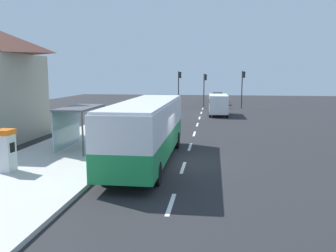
% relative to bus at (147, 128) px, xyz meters
% --- Properties ---
extents(ground_plane, '(56.00, 92.00, 0.04)m').
position_rel_bus_xyz_m(ground_plane, '(1.71, 14.16, -1.86)').
color(ground_plane, '#262628').
extents(sidewalk_platform, '(6.20, 30.00, 0.18)m').
position_rel_bus_xyz_m(sidewalk_platform, '(-4.69, 2.16, -1.75)').
color(sidewalk_platform, beige).
rests_on(sidewalk_platform, ground).
extents(lane_stripe_seg_0, '(0.16, 2.20, 0.01)m').
position_rel_bus_xyz_m(lane_stripe_seg_0, '(1.96, -5.84, -1.84)').
color(lane_stripe_seg_0, silver).
rests_on(lane_stripe_seg_0, ground).
extents(lane_stripe_seg_1, '(0.16, 2.20, 0.01)m').
position_rel_bus_xyz_m(lane_stripe_seg_1, '(1.96, -0.84, -1.84)').
color(lane_stripe_seg_1, silver).
rests_on(lane_stripe_seg_1, ground).
extents(lane_stripe_seg_2, '(0.16, 2.20, 0.01)m').
position_rel_bus_xyz_m(lane_stripe_seg_2, '(1.96, 4.16, -1.84)').
color(lane_stripe_seg_2, silver).
rests_on(lane_stripe_seg_2, ground).
extents(lane_stripe_seg_3, '(0.16, 2.20, 0.01)m').
position_rel_bus_xyz_m(lane_stripe_seg_3, '(1.96, 9.16, -1.84)').
color(lane_stripe_seg_3, silver).
rests_on(lane_stripe_seg_3, ground).
extents(lane_stripe_seg_4, '(0.16, 2.20, 0.01)m').
position_rel_bus_xyz_m(lane_stripe_seg_4, '(1.96, 14.16, -1.84)').
color(lane_stripe_seg_4, silver).
rests_on(lane_stripe_seg_4, ground).
extents(lane_stripe_seg_5, '(0.16, 2.20, 0.01)m').
position_rel_bus_xyz_m(lane_stripe_seg_5, '(1.96, 19.16, -1.84)').
color(lane_stripe_seg_5, silver).
rests_on(lane_stripe_seg_5, ground).
extents(lane_stripe_seg_6, '(0.16, 2.20, 0.01)m').
position_rel_bus_xyz_m(lane_stripe_seg_6, '(1.96, 24.16, -1.84)').
color(lane_stripe_seg_6, silver).
rests_on(lane_stripe_seg_6, ground).
extents(lane_stripe_seg_7, '(0.16, 2.20, 0.01)m').
position_rel_bus_xyz_m(lane_stripe_seg_7, '(1.96, 29.16, -1.84)').
color(lane_stripe_seg_7, silver).
rests_on(lane_stripe_seg_7, ground).
extents(bus, '(2.58, 11.02, 3.21)m').
position_rel_bus_xyz_m(bus, '(0.00, 0.00, 0.00)').
color(bus, '#1E8C47').
rests_on(bus, ground).
extents(white_van, '(2.11, 5.24, 2.30)m').
position_rel_bus_xyz_m(white_van, '(3.91, 21.81, -0.50)').
color(white_van, white).
rests_on(white_van, ground).
extents(sedan_near, '(1.93, 4.44, 1.52)m').
position_rel_bus_xyz_m(sedan_near, '(4.01, 35.81, -1.05)').
color(sedan_near, black).
rests_on(sedan_near, ground).
extents(sedan_far, '(2.04, 4.49, 1.52)m').
position_rel_bus_xyz_m(sedan_far, '(4.02, 42.10, -1.05)').
color(sedan_far, black).
rests_on(sedan_far, ground).
extents(ticket_machine, '(0.66, 0.76, 1.94)m').
position_rel_bus_xyz_m(ticket_machine, '(-5.89, -3.17, -0.67)').
color(ticket_machine, silver).
rests_on(ticket_machine, sidewalk_platform).
extents(recycling_bin_orange, '(0.52, 0.52, 0.95)m').
position_rel_bus_xyz_m(recycling_bin_orange, '(-2.49, 2.62, -1.19)').
color(recycling_bin_orange, orange).
rests_on(recycling_bin_orange, sidewalk_platform).
extents(recycling_bin_blue, '(0.52, 0.52, 0.95)m').
position_rel_bus_xyz_m(recycling_bin_blue, '(-2.49, 3.32, -1.19)').
color(recycling_bin_blue, blue).
rests_on(recycling_bin_blue, sidewalk_platform).
extents(traffic_light_near_side, '(0.49, 0.28, 5.00)m').
position_rel_bus_xyz_m(traffic_light_near_side, '(7.21, 30.43, 1.48)').
color(traffic_light_near_side, '#2D2D2D').
rests_on(traffic_light_near_side, ground).
extents(traffic_light_far_side, '(0.49, 0.28, 4.95)m').
position_rel_bus_xyz_m(traffic_light_far_side, '(-1.39, 31.23, 1.45)').
color(traffic_light_far_side, '#2D2D2D').
rests_on(traffic_light_far_side, ground).
extents(traffic_light_median, '(0.49, 0.28, 4.64)m').
position_rel_bus_xyz_m(traffic_light_median, '(2.12, 32.03, 1.26)').
color(traffic_light_median, '#2D2D2D').
rests_on(traffic_light_median, ground).
extents(bus_shelter, '(1.80, 4.00, 2.50)m').
position_rel_bus_xyz_m(bus_shelter, '(-4.70, 2.04, 0.25)').
color(bus_shelter, '#4C4C51').
rests_on(bus_shelter, sidewalk_platform).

